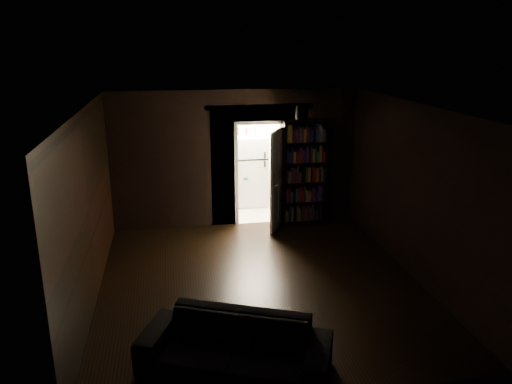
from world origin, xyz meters
TOP-DOWN VIEW (x-y plane):
  - ground at (0.00, 0.00)m, footprint 5.50×5.50m
  - room_walls at (-0.01, 1.07)m, footprint 5.02×5.61m
  - kitchen_alcove at (0.50, 3.87)m, footprint 2.20×1.80m
  - sofa at (-0.68, -2.10)m, footprint 2.39×1.74m
  - bookshelf at (1.40, 2.59)m, footprint 0.95×0.53m
  - refrigerator at (0.51, 4.03)m, footprint 0.92×0.88m
  - door at (0.78, 2.35)m, footprint 0.43×0.78m
  - figurine at (1.23, 2.61)m, footprint 0.10×0.10m
  - bottles at (0.44, 4.05)m, footprint 0.61×0.25m

SIDE VIEW (x-z plane):
  - ground at x=0.00m, z-range 0.00..0.00m
  - sofa at x=-0.68m, z-range 0.00..0.84m
  - refrigerator at x=0.51m, z-range 0.00..1.65m
  - door at x=0.78m, z-range 0.00..2.05m
  - bookshelf at x=1.40m, z-range 0.00..2.20m
  - kitchen_alcove at x=0.50m, z-range -0.09..2.51m
  - room_walls at x=-0.01m, z-range 0.26..3.10m
  - bottles at x=0.44m, z-range 1.65..1.90m
  - figurine at x=1.23m, z-range 2.20..2.47m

